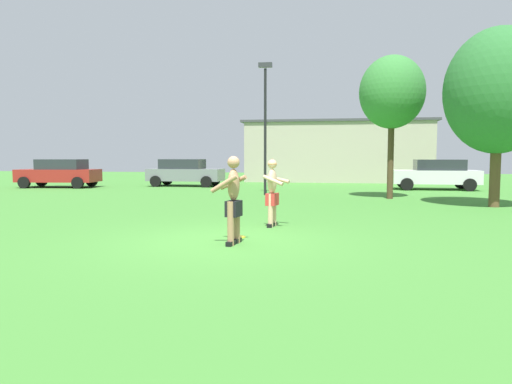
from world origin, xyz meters
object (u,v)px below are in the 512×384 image
Objects in this scene: frisbee at (239,237)px; tree_near_building at (392,93)px; player_in_black at (233,198)px; lamp_post at (265,115)px; car_red_far_end at (60,173)px; player_with_cap at (272,190)px; car_white_mid_lot at (436,174)px; tree_right_field at (498,91)px; car_gray_near_post at (185,172)px.

tree_near_building is at bearing 67.00° from frisbee.
player_in_black is 0.30× the size of tree_near_building.
lamp_post is 5.48m from tree_near_building.
car_red_far_end is 0.76× the size of lamp_post.
car_white_mid_lot is at bearing 64.61° from player_with_cap.
car_red_far_end is 0.77× the size of tree_near_building.
player_with_cap is 9.77m from tree_near_building.
tree_right_field reaches higher than player_with_cap.
frisbee is at bearing -135.14° from tree_right_field.
lamp_post reaches higher than car_white_mid_lot.
lamp_post is 0.97× the size of tree_right_field.
tree_near_building is (-2.98, -5.83, 3.49)m from car_white_mid_lot.
player_with_cap is 2.48m from player_in_black.
frisbee is (-0.05, 0.76, -0.91)m from player_in_black.
tree_right_field reaches higher than car_red_far_end.
lamp_post is at bearing 95.54° from player_in_black.
tree_right_field reaches higher than frisbee.
lamp_post is (-1.14, 11.76, 2.67)m from player_in_black.
tree_near_building is (3.75, 8.36, 3.39)m from player_with_cap.
car_gray_near_post is 0.71× the size of tree_right_field.
tree_right_field is (7.39, 8.17, 3.02)m from player_in_black.
car_white_mid_lot is (7.24, 15.86, 0.81)m from frisbee.
player_with_cap is 0.29× the size of tree_near_building.
player_with_cap is at bearing 79.52° from player_in_black.
lamp_post is at bearing -44.15° from car_gray_near_post.
tree_right_field is at bearing -22.84° from lamp_post.
player_in_black is at bearing -132.12° from tree_right_field.
car_white_mid_lot is at bearing 62.92° from tree_near_building.
tree_near_building reaches higher than car_red_far_end.
tree_right_field is at bearing 44.86° from frisbee.
car_white_mid_lot is 0.97× the size of car_red_far_end.
player_with_cap reaches higher than car_red_far_end.
car_red_far_end is at bearing -175.16° from car_white_mid_lot.
car_white_mid_lot is (6.73, 14.18, -0.10)m from player_with_cap.
frisbee is at bearing -67.91° from car_gray_near_post.
car_white_mid_lot and car_red_far_end have the same top height.
lamp_post is at bearing -149.73° from car_white_mid_lot.
car_gray_near_post is 17.02m from tree_right_field.
car_red_far_end is at bearing 137.82° from player_with_cap.
car_gray_near_post is at bearing 177.72° from car_white_mid_lot.
tree_right_field is at bearing -88.61° from car_white_mid_lot.
frisbee is 19.37m from car_red_far_end.
car_white_mid_lot is at bearing 30.27° from lamp_post.
car_red_far_end is (-13.29, 14.89, -0.10)m from player_in_black.
car_white_mid_lot is 0.71× the size of tree_right_field.
player_with_cap is 18.54m from car_red_far_end.
car_white_mid_lot is 0.75× the size of tree_near_building.
player_with_cap reaches higher than car_gray_near_post.
car_red_far_end is (-20.47, -1.73, 0.00)m from car_white_mid_lot.
car_gray_near_post is 13.91m from car_white_mid_lot.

